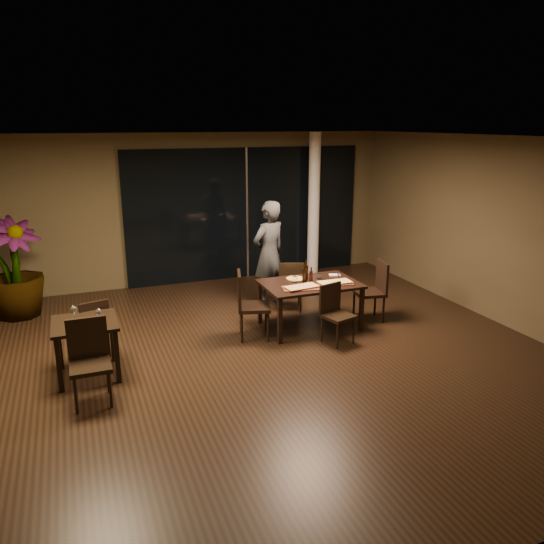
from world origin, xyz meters
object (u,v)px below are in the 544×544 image
Objects in this scene: chair_side_far at (93,326)px; potted_plant at (14,268)px; diner at (269,254)px; bottle_a at (304,273)px; chair_main_near at (335,310)px; chair_main_right at (375,288)px; bottle_b at (311,275)px; chair_main_far at (291,283)px; chair_side_near at (89,356)px; main_table at (310,287)px; side_table at (85,331)px; bottle_c at (306,270)px; chair_main_left at (248,302)px.

potted_plant reaches higher than chair_side_far.
diner is 1.22m from bottle_a.
chair_main_near is 1.19m from chair_main_right.
bottle_b is at bearing 82.42° from chair_main_near.
chair_main_far is 3.95m from chair_side_near.
main_table is at bearing 83.71° from chair_main_near.
diner is (3.18, 1.75, 0.32)m from side_table.
diner is 1.12m from bottle_c.
chair_side_near is at bearing -65.71° from chair_main_right.
chair_main_near is 3.46m from chair_side_far.
chair_main_far is 0.86× the size of chair_main_left.
main_table is at bearing 164.23° from chair_side_far.
chair_main_left is at bearing -79.83° from chair_main_right.
chair_side_far is (-2.23, 0.07, -0.10)m from chair_main_left.
chair_main_right is 0.59× the size of potted_plant.
bottle_c is (0.08, 0.11, 0.01)m from bottle_a.
chair_main_far is at bearing 88.70° from main_table.
bottle_c is at bearing 106.64° from chair_main_far.
chair_main_right is at bearing -4.50° from bottle_a.
chair_main_right reaches higher than chair_main_far.
side_table is 0.90× the size of chair_main_near.
potted_plant is 6.62× the size of bottle_b.
chair_main_left is at bearing 35.26° from diner.
chair_main_near is at bearing -80.22° from main_table.
main_table is 1.88× the size of side_table.
chair_main_far is at bearing 87.61° from bottle_c.
chair_main_right is at bearing -22.57° from potted_plant.
side_table is at bearing -170.82° from bottle_a.
potted_plant is (-4.51, 2.88, 0.35)m from chair_main_near.
chair_main_far reaches higher than chair_side_far.
main_table is 3.29m from chair_side_far.
chair_main_far is 1.46m from chair_main_near.
chair_main_left is 1.11m from bottle_b.
potted_plant reaches higher than chair_side_near.
bottle_b is (-0.00, -0.82, 0.38)m from chair_main_far.
chair_main_near is 1.03× the size of chair_side_far.
main_table is 4.54× the size of bottle_c.
chair_main_near is 1.31m from chair_main_left.
chair_main_left is 4.07× the size of bottle_b.
chair_main_right is at bearing -74.51° from chair_main_left.
bottle_a is (-1.24, 0.10, 0.35)m from chair_main_right.
bottle_c is at bearing -25.57° from potted_plant.
bottle_b reaches higher than chair_main_right.
bottle_a is (-0.10, -0.79, 0.41)m from chair_main_far.
bottle_b is (0.24, -1.25, -0.07)m from diner.
chair_side_far is (0.11, 0.53, -0.14)m from side_table.
potted_plant is at bearing 1.18° from chair_main_far.
potted_plant is (-3.34, 2.29, 0.27)m from chair_main_left.
side_table is 0.47× the size of potted_plant.
chair_main_right is 6.02m from potted_plant.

